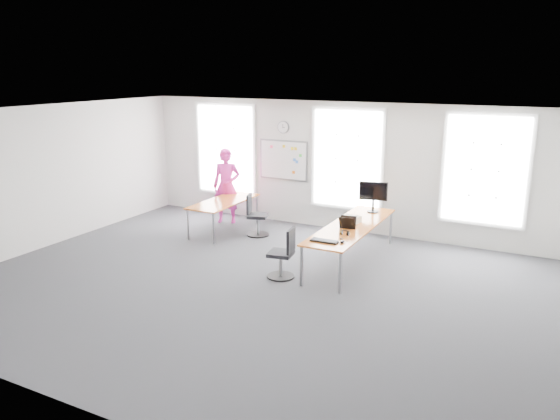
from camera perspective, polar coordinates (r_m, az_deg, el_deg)
The scene contains 22 objects.
floor at distance 9.78m, azimuth -3.20°, elevation -7.85°, with size 10.00×10.00×0.00m, color #242328.
ceiling at distance 9.06m, azimuth -3.47°, elevation 9.95°, with size 10.00×10.00×0.00m, color silver.
wall_back at distance 12.83m, azimuth 5.81°, elevation 4.55°, with size 10.00×10.00×0.00m, color silver.
wall_front at distance 6.36m, azimuth -22.09°, elevation -7.12°, with size 10.00×10.00×0.00m, color silver.
wall_left at distance 12.56m, azimuth -23.41°, elevation 3.18°, with size 10.00×10.00×0.00m, color silver.
window_left at distance 14.14m, azimuth -5.66°, elevation 6.31°, with size 1.60×0.06×2.20m, color silver.
window_mid at distance 12.67m, azimuth 7.05°, elevation 5.30°, with size 1.60×0.06×2.20m, color silver.
window_right at distance 11.98m, azimuth 20.64°, elevation 3.92°, with size 1.60×0.06×2.20m, color silver.
desk_right at distance 10.71m, azimuth 7.47°, elevation -1.85°, with size 0.84×3.15×0.77m.
desk_left at distance 12.78m, azimuth -5.89°, elevation 0.71°, with size 0.81×2.01×0.73m.
chair_right at distance 9.96m, azimuth 0.38°, elevation -4.83°, with size 0.51×0.51×0.95m.
chair_left at distance 12.47m, azimuth -2.59°, elevation -0.78°, with size 0.55×0.55×0.96m.
person at distance 13.47m, azimuth -5.61°, elevation 2.52°, with size 0.67×0.44×1.84m, color #D22996.
whiteboard at distance 13.34m, azimuth 0.35°, elevation 5.23°, with size 1.20×0.03×0.90m, color white.
wall_clock at distance 13.24m, azimuth 0.35°, elevation 8.65°, with size 0.30×0.30×0.04m, color gray.
keyboard at distance 9.64m, azimuth 4.65°, elevation -3.27°, with size 0.49×0.18×0.02m, color black.
mouse at distance 9.61m, azimuth 6.52°, elevation -3.31°, with size 0.08×0.12×0.05m, color black.
lens_cap at distance 9.83m, azimuth 6.43°, elevation -3.02°, with size 0.07×0.07×0.01m, color black.
headphones at distance 10.05m, azimuth 6.75°, elevation -2.39°, with size 0.16×0.09×0.09m.
laptop_sleeve at distance 10.42m, azimuth 7.08°, elevation -1.33°, with size 0.31×0.19×0.25m.
paper_stack at distance 10.91m, azimuth 7.43°, elevation -0.94°, with size 0.35×0.26×0.12m, color beige.
monitor at distance 11.64m, azimuth 9.72°, elevation 1.66°, with size 0.59×0.24×0.66m.
Camera 1 is at (4.61, -7.76, 3.75)m, focal length 35.00 mm.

